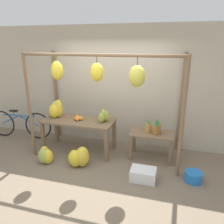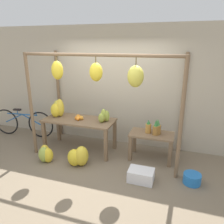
% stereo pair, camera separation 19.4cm
% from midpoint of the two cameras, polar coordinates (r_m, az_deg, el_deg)
% --- Properties ---
extents(ground_plane, '(20.00, 20.00, 0.00)m').
position_cam_midpoint_polar(ground_plane, '(4.40, -5.99, -15.40)').
color(ground_plane, '#756651').
extents(shop_wall_back, '(8.00, 0.08, 2.80)m').
position_cam_midpoint_polar(shop_wall_back, '(5.23, -0.32, 6.64)').
color(shop_wall_back, '#B2A893').
rests_on(shop_wall_back, ground_plane).
extents(stall_awning, '(3.15, 1.27, 2.22)m').
position_cam_midpoint_polar(stall_awning, '(4.25, -3.47, 7.07)').
color(stall_awning, brown).
rests_on(stall_awning, ground_plane).
extents(display_table_main, '(1.60, 0.70, 0.75)m').
position_cam_midpoint_polar(display_table_main, '(4.99, -9.83, -3.21)').
color(display_table_main, brown).
rests_on(display_table_main, ground_plane).
extents(display_table_side, '(0.91, 0.51, 0.59)m').
position_cam_midpoint_polar(display_table_side, '(4.72, 9.13, -6.81)').
color(display_table_side, brown).
rests_on(display_table_side, ground_plane).
extents(banana_pile_on_table, '(0.38, 0.36, 0.42)m').
position_cam_midpoint_polar(banana_pile_on_table, '(5.18, -15.47, 0.57)').
color(banana_pile_on_table, gold).
rests_on(banana_pile_on_table, display_table_main).
extents(orange_pile, '(0.20, 0.21, 0.10)m').
position_cam_midpoint_polar(orange_pile, '(4.93, -10.03, -1.59)').
color(orange_pile, orange).
rests_on(orange_pile, display_table_main).
extents(pineapple_cluster, '(0.32, 0.19, 0.33)m').
position_cam_midpoint_polar(pineapple_cluster, '(4.61, 9.83, -3.94)').
color(pineapple_cluster, olive).
rests_on(pineapple_cluster, display_table_side).
extents(banana_pile_ground_left, '(0.37, 0.31, 0.36)m').
position_cam_midpoint_polar(banana_pile_ground_left, '(4.83, -18.15, -10.76)').
color(banana_pile_ground_left, yellow).
rests_on(banana_pile_ground_left, ground_plane).
extents(banana_pile_ground_right, '(0.48, 0.39, 0.42)m').
position_cam_midpoint_polar(banana_pile_ground_right, '(4.56, -9.93, -11.64)').
color(banana_pile_ground_right, gold).
rests_on(banana_pile_ground_right, ground_plane).
extents(fruit_crate_white, '(0.45, 0.32, 0.22)m').
position_cam_midpoint_polar(fruit_crate_white, '(4.15, 6.76, -15.92)').
color(fruit_crate_white, silver).
rests_on(fruit_crate_white, ground_plane).
extents(blue_bucket, '(0.31, 0.31, 0.19)m').
position_cam_midpoint_polar(blue_bucket, '(4.32, 19.23, -15.65)').
color(blue_bucket, blue).
rests_on(blue_bucket, ground_plane).
extents(parked_bicycle, '(1.73, 0.21, 0.75)m').
position_cam_midpoint_polar(parked_bicycle, '(6.23, -23.77, -2.92)').
color(parked_bicycle, black).
rests_on(parked_bicycle, ground_plane).
extents(papaya_pile, '(0.25, 0.25, 0.28)m').
position_cam_midpoint_polar(papaya_pile, '(4.73, -3.36, -1.15)').
color(papaya_pile, '#93A33D').
rests_on(papaya_pile, display_table_main).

